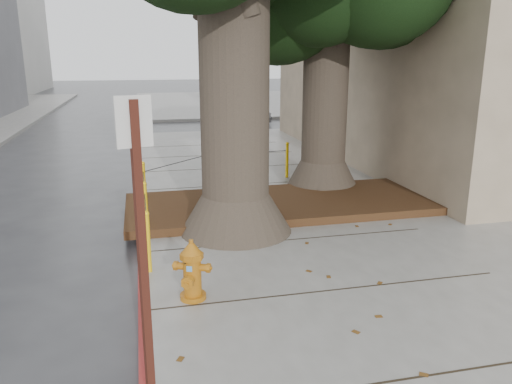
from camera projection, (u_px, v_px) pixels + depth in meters
ground at (296, 304)px, 6.74m from camera, size 140.00×140.00×0.00m
sidewalk_far at (250, 102)px, 36.24m from camera, size 16.00×20.00×0.15m
curb_red at (142, 246)px, 8.64m from camera, size 0.14×26.00×0.16m
planter_bed at (281, 204)px, 10.55m from camera, size 6.40×2.60×0.16m
building_side_white at (408, 37)px, 33.50m from camera, size 10.00×10.00×9.00m
building_side_grey at (439, 21)px, 40.06m from camera, size 12.00×14.00×12.00m
bollard_ring at (194, 183)px, 10.49m from camera, size 3.79×5.39×0.95m
fire_hydrant at (192, 270)px, 6.48m from camera, size 0.45×0.45×0.83m
signpost at (142, 250)px, 3.98m from camera, size 0.27×0.11×2.81m
car_silver at (239, 113)px, 24.65m from camera, size 3.31×1.49×1.11m
car_red at (409, 105)px, 27.13m from camera, size 4.12×1.45×1.36m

